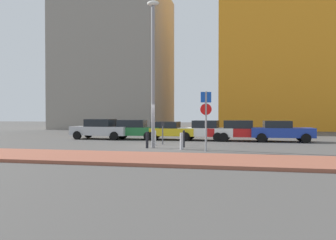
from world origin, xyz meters
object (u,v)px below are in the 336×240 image
object	(u,v)px
parked_car_red	(239,130)
parked_car_white	(206,130)
parking_meter	(163,130)
street_lamp	(153,63)
parked_car_silver	(101,129)
parked_car_blue	(281,131)
parking_sign_post	(206,114)
parked_car_green	(135,129)
traffic_bollard_far	(155,138)
traffic_bollard_near	(184,139)
parked_car_yellow	(168,130)
traffic_bollard_edge	(182,141)
traffic_bollard_mid	(147,140)

from	to	relation	value
parked_car_red	parked_car_white	bearing A→B (deg)	-178.40
parking_meter	street_lamp	world-z (taller)	street_lamp
parked_car_silver	street_lamp	distance (m)	8.97
parked_car_blue	parking_sign_post	bearing A→B (deg)	-122.79
parked_car_green	traffic_bollard_far	xyz separation A→B (m)	(2.77, -4.62, -0.31)
parked_car_white	traffic_bollard_near	bearing A→B (deg)	-98.67
parked_car_yellow	traffic_bollard_near	xyz separation A→B (m)	(2.08, -5.57, -0.22)
parked_car_yellow	traffic_bollard_edge	size ratio (longest dim) A/B	4.46
parked_car_yellow	parked_car_blue	size ratio (longest dim) A/B	0.96
parked_car_green	parking_meter	world-z (taller)	parked_car_green
traffic_bollard_far	parking_meter	bearing A→B (deg)	63.10
parked_car_white	parking_meter	size ratio (longest dim) A/B	2.81
parked_car_blue	parked_car_white	bearing A→B (deg)	179.04
traffic_bollard_mid	traffic_bollard_far	world-z (taller)	traffic_bollard_mid
parked_car_red	parked_car_blue	world-z (taller)	parked_car_red
parked_car_green	parking_meter	size ratio (longest dim) A/B	3.05
street_lamp	traffic_bollard_far	world-z (taller)	street_lamp
traffic_bollard_mid	parked_car_blue	bearing A→B (deg)	37.62
parked_car_yellow	traffic_bollard_near	world-z (taller)	parked_car_yellow
parked_car_red	parked_car_blue	bearing A→B (deg)	-3.10
parking_sign_post	traffic_bollard_edge	distance (m)	2.12
parking_meter	parked_car_blue	bearing A→B (deg)	26.09
parked_car_blue	traffic_bollard_mid	world-z (taller)	parked_car_blue
traffic_bollard_mid	parked_car_red	bearing A→B (deg)	50.75
parking_meter	traffic_bollard_edge	world-z (taller)	parking_meter
parked_car_green	parked_car_blue	size ratio (longest dim) A/B	1.05
parked_car_red	parking_meter	xyz separation A→B (m)	(-4.83, -3.92, 0.19)
parked_car_white	parked_car_green	bearing A→B (deg)	178.93
street_lamp	parked_car_green	bearing A→B (deg)	116.54
traffic_bollard_far	traffic_bollard_mid	bearing A→B (deg)	-90.96
parked_car_white	traffic_bollard_mid	distance (m)	6.90
parked_car_green	parked_car_white	xyz separation A→B (m)	(5.55, -0.10, -0.02)
parked_car_blue	street_lamp	distance (m)	10.56
traffic_bollard_near	traffic_bollard_far	distance (m)	2.16
parked_car_white	parked_car_red	world-z (taller)	parked_car_red
parking_meter	parked_car_red	bearing A→B (deg)	39.04
parked_car_red	street_lamp	bearing A→B (deg)	-129.70
parking_meter	traffic_bollard_far	bearing A→B (deg)	-116.90
parking_sign_post	traffic_bollard_edge	size ratio (longest dim) A/B	3.39
parked_car_silver	street_lamp	size ratio (longest dim) A/B	0.54
parked_car_white	traffic_bollard_mid	size ratio (longest dim) A/B	4.37
street_lamp	traffic_bollard_mid	xyz separation A→B (m)	(-0.25, -0.40, -4.42)
street_lamp	traffic_bollard_far	bearing A→B (deg)	99.22
traffic_bollard_near	parking_meter	bearing A→B (deg)	135.68
parked_car_green	traffic_bollard_mid	world-z (taller)	parked_car_green
parked_car_silver	traffic_bollard_mid	size ratio (longest dim) A/B	4.82
traffic_bollard_far	parked_car_yellow	bearing A→B (deg)	91.52
parked_car_blue	traffic_bollard_far	size ratio (longest dim) A/B	4.66
parked_car_red	parked_car_blue	xyz separation A→B (m)	(2.85, -0.15, -0.00)
parked_car_white	street_lamp	world-z (taller)	street_lamp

